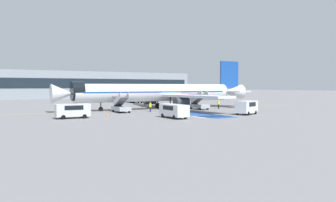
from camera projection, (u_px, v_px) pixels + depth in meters
ground_plane at (161, 109)px, 69.55m from camera, size 600.00×600.00×0.00m
apron_leadline_yellow at (157, 109)px, 67.84m from camera, size 77.63×5.06×0.01m
apron_stand_patch_blue at (202, 115)px, 54.56m from camera, size 4.63×13.28×0.01m
apron_walkway_bar_0 at (200, 117)px, 50.12m from camera, size 0.44×3.60×0.01m
apron_walkway_bar_1 at (206, 117)px, 50.74m from camera, size 0.44×3.60×0.01m
apron_walkway_bar_2 at (212, 117)px, 51.36m from camera, size 0.44×3.60×0.01m
apron_walkway_bar_3 at (218, 116)px, 51.98m from camera, size 0.44×3.60×0.01m
apron_walkway_bar_4 at (224, 116)px, 52.60m from camera, size 0.44×3.60×0.01m
airliner at (160, 93)px, 68.02m from camera, size 43.22×35.60×10.55m
boarding_stairs_forward at (121, 107)px, 59.67m from camera, size 2.50×5.34×3.68m
boarding_stairs_aft at (199, 105)px, 67.46m from camera, size 2.50×5.34×4.01m
fuel_tanker at (134, 97)px, 94.47m from camera, size 3.84×10.65×3.45m
service_van_0 at (247, 106)px, 55.03m from camera, size 4.94×3.48×2.32m
service_van_1 at (174, 110)px, 48.91m from camera, size 2.17×5.42×2.06m
service_van_2 at (73, 110)px, 48.48m from camera, size 5.03×2.31×2.15m
ground_crew_0 at (219, 104)px, 69.75m from camera, size 0.45×0.27×1.84m
ground_crew_1 at (182, 105)px, 65.48m from camera, size 0.44×0.25×1.77m
ground_crew_2 at (181, 105)px, 66.42m from camera, size 0.46×0.47×1.61m
ground_crew_3 at (150, 106)px, 60.77m from camera, size 0.49×0.40×1.80m
traffic_cone_0 at (107, 115)px, 51.46m from camera, size 0.46×0.46×0.51m
terminal_building at (92, 85)px, 137.05m from camera, size 88.37×12.10×10.71m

